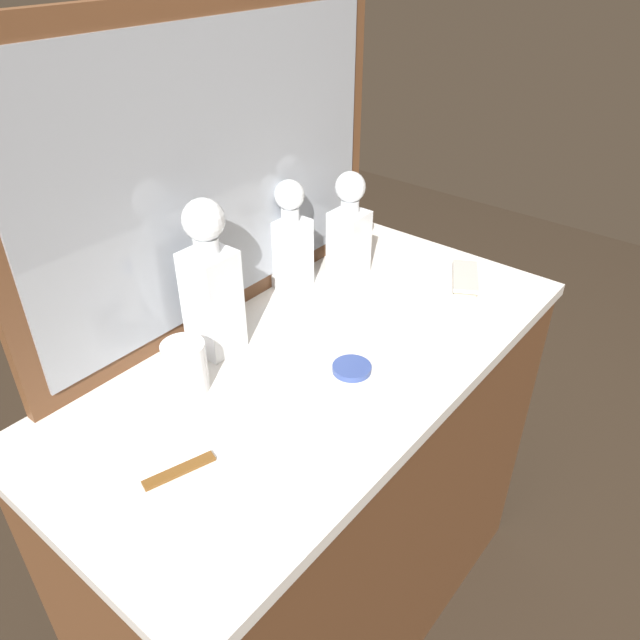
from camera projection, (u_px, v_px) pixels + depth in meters
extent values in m
plane|color=#2D2319|center=(320.00, 608.00, 1.74)|extent=(6.00, 6.00, 0.00)
cube|color=brown|center=(320.00, 506.00, 1.50)|extent=(1.14, 0.55, 0.88)
cube|color=silver|center=(320.00, 358.00, 1.25)|extent=(1.18, 0.57, 0.03)
cube|color=brown|center=(214.00, 172.00, 1.20)|extent=(0.95, 0.03, 0.64)
cube|color=gray|center=(220.00, 174.00, 1.20)|extent=(0.87, 0.01, 0.56)
cube|color=white|center=(349.00, 243.00, 1.48)|extent=(0.08, 0.08, 0.16)
cube|color=#8C4C14|center=(349.00, 251.00, 1.49)|extent=(0.07, 0.07, 0.11)
cylinder|color=white|center=(350.00, 206.00, 1.42)|extent=(0.04, 0.04, 0.03)
sphere|color=white|center=(350.00, 187.00, 1.40)|extent=(0.07, 0.07, 0.07)
cube|color=white|center=(213.00, 302.00, 1.20)|extent=(0.09, 0.09, 0.22)
cube|color=#8C4C14|center=(215.00, 319.00, 1.22)|extent=(0.08, 0.08, 0.14)
cylinder|color=white|center=(206.00, 245.00, 1.13)|extent=(0.05, 0.05, 0.03)
sphere|color=white|center=(203.00, 220.00, 1.10)|extent=(0.08, 0.08, 0.08)
cube|color=white|center=(291.00, 254.00, 1.42)|extent=(0.08, 0.08, 0.17)
cube|color=#8C4C14|center=(291.00, 261.00, 1.43)|extent=(0.06, 0.06, 0.13)
cylinder|color=white|center=(290.00, 214.00, 1.37)|extent=(0.04, 0.04, 0.03)
sphere|color=white|center=(289.00, 195.00, 1.34)|extent=(0.07, 0.07, 0.07)
cylinder|color=white|center=(185.00, 367.00, 1.12)|extent=(0.08, 0.08, 0.10)
cylinder|color=silver|center=(188.00, 386.00, 1.14)|extent=(0.08, 0.08, 0.01)
cube|color=#B7A88C|center=(465.00, 281.00, 1.47)|extent=(0.14, 0.11, 0.01)
cube|color=#B7B5AD|center=(465.00, 276.00, 1.46)|extent=(0.16, 0.12, 0.01)
cylinder|color=#33478C|center=(352.00, 368.00, 1.19)|extent=(0.08, 0.08, 0.01)
cube|color=brown|center=(179.00, 471.00, 0.97)|extent=(0.12, 0.05, 0.01)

